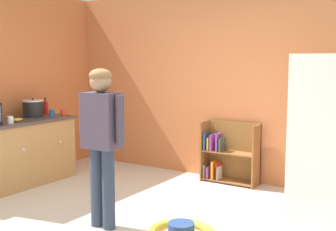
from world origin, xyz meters
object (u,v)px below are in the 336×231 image
at_px(bookshelf, 227,156).
at_px(crock_pot, 33,108).
at_px(kitchen_counter, 8,155).
at_px(refrigerator, 330,142).
at_px(standing_person, 101,132).
at_px(ketchup_bottle, 46,107).
at_px(red_cup, 64,113).
at_px(banana_bunch, 18,120).
at_px(white_cup, 10,120).
at_px(blue_cup, 52,113).

relative_size(bookshelf, crock_pot, 2.92).
distance_m(kitchen_counter, crock_pot, 0.78).
relative_size(refrigerator, standing_person, 1.09).
bearing_deg(kitchen_counter, ketchup_bottle, 103.08).
relative_size(bookshelf, red_cup, 8.95).
bearing_deg(kitchen_counter, red_cup, 75.54).
bearing_deg(banana_bunch, white_cup, -70.59).
height_order(kitchen_counter, banana_bunch, banana_bunch).
distance_m(standing_person, banana_bunch, 1.94).
xyz_separation_m(kitchen_counter, standing_person, (2.01, -0.39, 0.54)).
height_order(kitchen_counter, white_cup, white_cup).
height_order(banana_bunch, red_cup, red_cup).
distance_m(kitchen_counter, standing_person, 2.12).
bearing_deg(bookshelf, banana_bunch, -141.34).
relative_size(refrigerator, white_cup, 18.74).
bearing_deg(banana_bunch, bookshelf, 38.66).
bearing_deg(bookshelf, ketchup_bottle, -158.60).
bearing_deg(refrigerator, white_cup, -165.17).
xyz_separation_m(blue_cup, white_cup, (0.11, -0.81, 0.00)).
xyz_separation_m(bookshelf, ketchup_bottle, (-2.55, -1.00, 0.63)).
bearing_deg(banana_bunch, kitchen_counter, -148.69).
distance_m(crock_pot, blue_cup, 0.27).
relative_size(bookshelf, banana_bunch, 5.37).
xyz_separation_m(blue_cup, red_cup, (0.14, 0.10, 0.00)).
height_order(refrigerator, ketchup_bottle, refrigerator).
height_order(kitchen_counter, crock_pot, crock_pot).
bearing_deg(standing_person, refrigerator, 33.96).
relative_size(kitchen_counter, standing_person, 1.19).
bearing_deg(crock_pot, white_cup, -65.14).
height_order(standing_person, banana_bunch, standing_person).
xyz_separation_m(ketchup_bottle, blue_cup, (0.27, -0.13, -0.05)).
xyz_separation_m(refrigerator, ketchup_bottle, (-4.14, -0.05, 0.11)).
xyz_separation_m(bookshelf, banana_bunch, (-2.22, -1.77, 0.55)).
xyz_separation_m(standing_person, crock_pot, (-2.10, 0.92, 0.03)).
height_order(bookshelf, standing_person, standing_person).
bearing_deg(red_cup, crock_pot, -136.23).
relative_size(blue_cup, red_cup, 1.00).
distance_m(refrigerator, crock_pot, 4.06).
distance_m(white_cup, red_cup, 0.91).
bearing_deg(standing_person, kitchen_counter, 168.91).
height_order(refrigerator, white_cup, refrigerator).
relative_size(refrigerator, banana_bunch, 11.24).
height_order(white_cup, red_cup, same).
height_order(refrigerator, standing_person, refrigerator).
distance_m(kitchen_counter, refrigerator, 4.07).
height_order(refrigerator, bookshelf, refrigerator).
bearing_deg(bookshelf, standing_person, -98.65).
distance_m(refrigerator, standing_person, 2.33).
bearing_deg(crock_pot, standing_person, -23.68).
distance_m(banana_bunch, blue_cup, 0.65).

